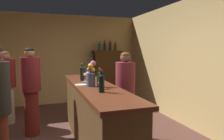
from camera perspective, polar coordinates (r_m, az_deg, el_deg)
wall_back at (r=6.48m, az=-14.63°, el=2.84°), size 4.95×0.12×2.70m
wall_right at (r=4.30m, az=24.49°, el=1.30°), size 0.12×6.67×2.70m
bar_counter at (r=3.55m, az=-5.01°, el=-12.44°), size 0.62×3.02×1.06m
display_cabinet at (r=6.53m, az=-1.30°, el=-1.39°), size 0.93×0.36×1.62m
wine_bottle_chardonnay at (r=2.77m, az=-2.92°, el=-3.38°), size 0.08×0.08×0.30m
wine_bottle_malbec at (r=3.20m, az=-3.47°, el=-2.32°), size 0.08×0.08×0.29m
wine_bottle_syrah at (r=4.07m, az=-7.67°, el=-0.61°), size 0.07×0.07×0.31m
wine_bottle_rose at (r=3.88m, az=-8.27°, el=-0.73°), size 0.08×0.08×0.33m
wine_bottle_merlot at (r=4.51m, az=-5.81°, el=-0.10°), size 0.07×0.07×0.29m
wine_glass_front at (r=3.77m, az=-7.42°, el=-1.47°), size 0.07×0.07×0.16m
wine_glass_mid at (r=3.59m, az=-5.47°, el=-1.90°), size 0.08×0.08×0.14m
wine_glass_rear at (r=4.22m, az=-6.64°, el=-1.00°), size 0.08×0.08×0.13m
wine_glass_spare at (r=3.02m, az=-3.06°, el=-3.59°), size 0.08×0.08×0.12m
flower_arrangement at (r=3.24m, az=-5.79°, el=-1.26°), size 0.15×0.14×0.40m
cheese_plate at (r=3.38m, az=-8.62°, el=-4.08°), size 0.19×0.19×0.01m
display_bottle_left at (r=6.42m, az=-3.54°, el=6.49°), size 0.08×0.08×0.28m
display_bottle_midleft at (r=6.46m, az=-2.08°, el=6.63°), size 0.07×0.07×0.32m
display_bottle_center at (r=6.52m, az=-0.51°, el=6.73°), size 0.08×0.08×0.33m
display_bottle_midright at (r=6.57m, az=0.93°, el=6.50°), size 0.07×0.07×0.29m
patron_tall at (r=4.19m, az=-21.56°, el=-4.65°), size 0.37×0.37×1.67m
patron_in_grey at (r=5.10m, az=-27.02°, el=-3.62°), size 0.37×0.37×1.60m
bartender at (r=3.83m, az=3.70°, el=-5.91°), size 0.36×0.36×1.59m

